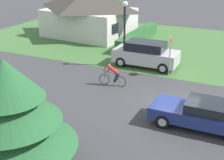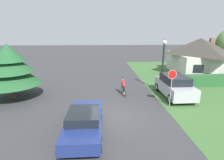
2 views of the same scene
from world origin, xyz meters
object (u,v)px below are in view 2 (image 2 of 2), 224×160
object	(u,v)px
stop_sign	(172,82)
cyclist	(123,87)
conifer_tall_near	(10,67)
parked_suv_right	(174,86)
street_lamp	(163,58)
cottage_house	(199,56)
sedan_left_lane	(84,122)

from	to	relation	value
stop_sign	cyclist	bearing A→B (deg)	-46.25
cyclist	stop_sign	distance (m)	4.31
cyclist	stop_sign	world-z (taller)	stop_sign
conifer_tall_near	cyclist	bearing A→B (deg)	2.34
cyclist	parked_suv_right	world-z (taller)	parked_suv_right
stop_sign	street_lamp	bearing A→B (deg)	-103.79
parked_suv_right	street_lamp	size ratio (longest dim) A/B	0.97
stop_sign	street_lamp	world-z (taller)	street_lamp
cottage_house	parked_suv_right	world-z (taller)	cottage_house
cottage_house	conifer_tall_near	bearing A→B (deg)	-152.88
street_lamp	conifer_tall_near	xyz separation A→B (m)	(-12.85, -1.16, -0.50)
parked_suv_right	conifer_tall_near	world-z (taller)	conifer_tall_near
sedan_left_lane	conifer_tall_near	distance (m)	8.69
cyclist	stop_sign	xyz separation A→B (m)	(3.13, -2.71, 1.18)
cottage_house	cyclist	size ratio (longest dim) A/B	5.16
cottage_house	parked_suv_right	bearing A→B (deg)	-123.10
sedan_left_lane	cyclist	bearing A→B (deg)	-25.63
street_lamp	conifer_tall_near	size ratio (longest dim) A/B	1.03
sedan_left_lane	cyclist	size ratio (longest dim) A/B	2.69
sedan_left_lane	stop_sign	size ratio (longest dim) A/B	1.72
cottage_house	stop_sign	xyz separation A→B (m)	(-7.74, -10.41, -0.50)
sedan_left_lane	conifer_tall_near	size ratio (longest dim) A/B	1.03
conifer_tall_near	sedan_left_lane	bearing A→B (deg)	-41.47
sedan_left_lane	parked_suv_right	distance (m)	8.91
cyclist	parked_suv_right	bearing A→B (deg)	-104.32
cottage_house	street_lamp	bearing A→B (deg)	-131.07
parked_suv_right	stop_sign	distance (m)	2.55
cottage_house	stop_sign	distance (m)	12.98
conifer_tall_near	stop_sign	bearing A→B (deg)	-10.70
cottage_house	conifer_tall_near	world-z (taller)	cottage_house
cottage_house	cyclist	bearing A→B (deg)	-139.49
sedan_left_lane	stop_sign	bearing A→B (deg)	-61.43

